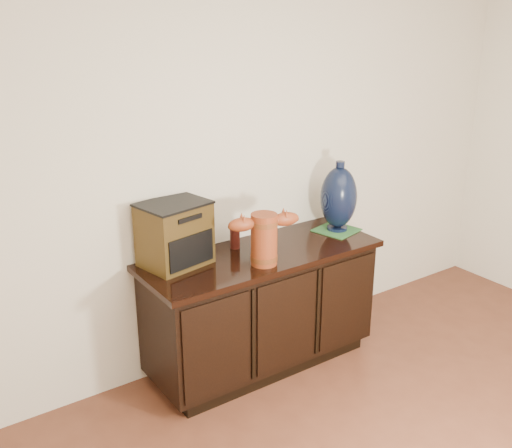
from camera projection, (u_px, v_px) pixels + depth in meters
sideboard at (261, 308)px, 3.64m from camera, size 1.46×0.56×0.75m
terracotta_vessel at (264, 236)px, 3.30m from camera, size 0.42×0.18×0.30m
tv_radio at (175, 234)px, 3.30m from camera, size 0.41×0.35×0.36m
green_mat at (336, 230)px, 3.86m from camera, size 0.29×0.29×0.01m
lamp_base at (339, 198)px, 3.79m from camera, size 0.28×0.28×0.45m
spray_can at (235, 235)px, 3.56m from camera, size 0.06×0.06×0.17m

